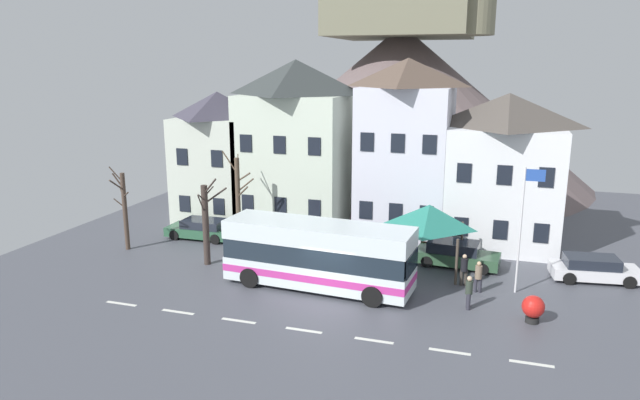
{
  "coord_description": "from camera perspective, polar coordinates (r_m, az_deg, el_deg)",
  "views": [
    {
      "loc": [
        7.34,
        -23.71,
        10.91
      ],
      "look_at": [
        -1.74,
        4.79,
        3.74
      ],
      "focal_mm": 32.15,
      "sensor_mm": 36.0,
      "label": 1
    }
  ],
  "objects": [
    {
      "name": "pedestrian_01",
      "position": [
        27.09,
        14.59,
        -8.83
      ],
      "size": [
        0.32,
        0.39,
        1.58
      ],
      "color": "#2D2D38",
      "rests_on": "ground_plane"
    },
    {
      "name": "townhouse_00",
      "position": [
        40.59,
        -9.96,
        4.21
      ],
      "size": [
        5.07,
        5.6,
        9.03
      ],
      "color": "beige",
      "rests_on": "ground_plane"
    },
    {
      "name": "bare_tree_00",
      "position": [
        31.99,
        -11.28,
        -2.27
      ],
      "size": [
        1.16,
        2.1,
        4.99
      ],
      "color": "#382D28",
      "rests_on": "ground_plane"
    },
    {
      "name": "pedestrian_02",
      "position": [
        29.07,
        15.48,
        -7.29
      ],
      "size": [
        0.38,
        0.34,
        1.58
      ],
      "color": "#2D2D38",
      "rests_on": "ground_plane"
    },
    {
      "name": "townhouse_01",
      "position": [
        38.42,
        -2.36,
        5.48
      ],
      "size": [
        6.8,
        6.13,
        11.14
      ],
      "color": "silver",
      "rests_on": "ground_plane"
    },
    {
      "name": "parked_car_01",
      "position": [
        32.76,
        25.59,
        -6.19
      ],
      "size": [
        4.47,
        2.32,
        1.27
      ],
      "rotation": [
        0.0,
        0.0,
        0.13
      ],
      "color": "silver",
      "rests_on": "ground_plane"
    },
    {
      "name": "bare_tree_02",
      "position": [
        34.88,
        -8.13,
        0.01
      ],
      "size": [
        2.02,
        1.72,
        5.81
      ],
      "color": "brown",
      "rests_on": "ground_plane"
    },
    {
      "name": "transit_bus",
      "position": [
        28.34,
        -0.17,
        -5.56
      ],
      "size": [
        9.55,
        3.29,
        3.3
      ],
      "rotation": [
        0.0,
        0.0,
        -0.07
      ],
      "color": "silver",
      "rests_on": "ground_plane"
    },
    {
      "name": "pedestrian_00",
      "position": [
        29.74,
        14.14,
        -6.62
      ],
      "size": [
        0.37,
        0.35,
        1.63
      ],
      "color": "#38332D",
      "rests_on": "ground_plane"
    },
    {
      "name": "ground_plane",
      "position": [
        27.13,
        0.44,
        -10.3
      ],
      "size": [
        40.0,
        60.0,
        0.07
      ],
      "color": "#4B4D56"
    },
    {
      "name": "hilltop_castle",
      "position": [
        54.59,
        8.01,
        9.86
      ],
      "size": [
        34.72,
        34.72,
        22.22
      ],
      "color": "#655555",
      "rests_on": "ground_plane"
    },
    {
      "name": "townhouse_03",
      "position": [
        36.39,
        17.87,
        2.84
      ],
      "size": [
        6.51,
        6.32,
        9.2
      ],
      "color": "white",
      "rests_on": "ground_plane"
    },
    {
      "name": "bus_shelter",
      "position": [
        30.83,
        10.81,
        -1.62
      ],
      "size": [
        3.6,
        3.6,
        3.65
      ],
      "color": "#473D33",
      "rests_on": "ground_plane"
    },
    {
      "name": "parked_car_02",
      "position": [
        32.48,
        13.37,
        -5.26
      ],
      "size": [
        4.63,
        2.21,
        1.4
      ],
      "rotation": [
        0.0,
        0.0,
        -0.09
      ],
      "color": "#305137",
      "rests_on": "ground_plane"
    },
    {
      "name": "bare_tree_01",
      "position": [
        35.79,
        -18.88,
        -0.86
      ],
      "size": [
        1.4,
        1.64,
        5.06
      ],
      "color": "#47382D",
      "rests_on": "ground_plane"
    },
    {
      "name": "public_bench",
      "position": [
        33.62,
        11.32,
        -4.88
      ],
      "size": [
        1.64,
        0.48,
        0.87
      ],
      "color": "brown",
      "rests_on": "ground_plane"
    },
    {
      "name": "harbour_buoy",
      "position": [
        26.63,
        20.45,
        -10.01
      ],
      "size": [
        0.96,
        0.96,
        1.21
      ],
      "color": "black",
      "rests_on": "ground_plane"
    },
    {
      "name": "parked_car_00",
      "position": [
        37.28,
        -11.64,
        -2.83
      ],
      "size": [
        4.36,
        1.99,
        1.25
      ],
      "rotation": [
        0.0,
        0.0,
        3.15
      ],
      "color": "#2A563B",
      "rests_on": "ground_plane"
    },
    {
      "name": "flagpole",
      "position": [
        28.77,
        19.56,
        -1.95
      ],
      "size": [
        0.95,
        0.1,
        6.2
      ],
      "color": "silver",
      "rests_on": "ground_plane"
    },
    {
      "name": "townhouse_02",
      "position": [
        36.43,
        8.51,
        4.97
      ],
      "size": [
        5.44,
        5.82,
        11.22
      ],
      "color": "silver",
      "rests_on": "ground_plane"
    }
  ]
}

